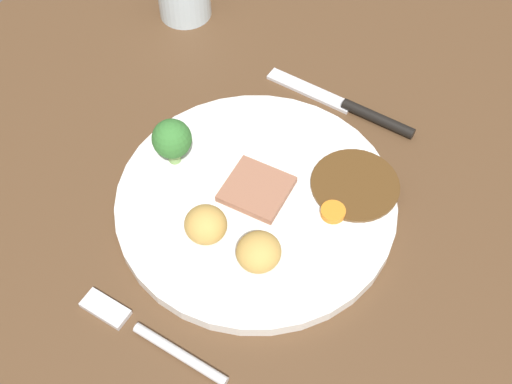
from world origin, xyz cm
name	(u,v)px	position (x,y,z in cm)	size (l,w,h in cm)	color
dining_table	(227,224)	(0.00, 0.00, 1.80)	(120.00, 84.00, 3.60)	brown
dinner_plate	(256,202)	(2.30, -2.11, 4.30)	(27.91, 27.91, 1.40)	white
gravy_pool	(355,185)	(8.34, -10.12, 5.15)	(8.95, 8.95, 0.30)	#563819
meat_slice_main	(257,189)	(3.02, -1.80, 5.40)	(6.14, 5.88, 0.80)	#9E664C
roast_potato_left	(259,252)	(-3.80, -5.68, 6.57)	(4.10, 4.21, 3.14)	tan
roast_potato_right	(210,227)	(-3.64, -0.46, 6.72)	(4.06, 3.98, 3.44)	tan
carrot_coin_front	(333,212)	(4.16, -9.58, 5.33)	(2.45, 2.45, 0.67)	orange
broccoli_floret	(172,139)	(2.55, 7.49, 8.26)	(4.02, 4.02, 5.38)	#8CB766
fork	(148,335)	(-14.45, -0.41, 3.99)	(2.31, 15.31, 0.90)	silver
knife	(351,107)	(18.74, -5.29, 4.05)	(2.75, 18.56, 1.20)	black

